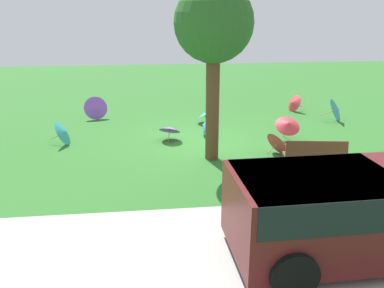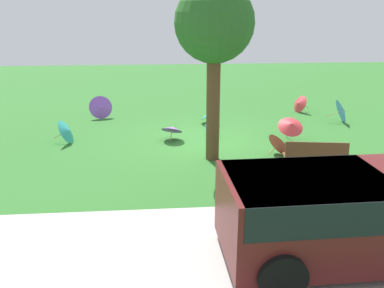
% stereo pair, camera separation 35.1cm
% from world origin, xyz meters
% --- Properties ---
extents(ground, '(40.00, 40.00, 0.00)m').
position_xyz_m(ground, '(0.00, 0.00, 0.00)').
color(ground, '#2D6B28').
extents(road_strip, '(40.00, 4.09, 0.01)m').
position_xyz_m(road_strip, '(0.00, 6.71, 0.00)').
color(road_strip, '#B2AFA8').
rests_on(road_strip, ground).
extents(van_dark, '(4.65, 2.22, 1.53)m').
position_xyz_m(van_dark, '(-1.73, 6.72, 0.91)').
color(van_dark, '#591919').
rests_on(van_dark, ground).
extents(park_bench, '(1.66, 0.72, 0.90)m').
position_xyz_m(park_bench, '(-2.60, 2.98, 0.47)').
color(park_bench, brown).
rests_on(park_bench, ground).
extents(shade_tree, '(2.12, 2.12, 4.85)m').
position_xyz_m(shade_tree, '(-0.08, 1.63, 3.69)').
color(shade_tree, brown).
rests_on(shade_tree, ground).
extents(parasol_red_0, '(0.80, 0.83, 0.74)m').
position_xyz_m(parasol_red_0, '(-4.45, -3.66, 0.37)').
color(parasol_red_0, tan).
rests_on(parasol_red_0, ground).
extents(parasol_teal_0, '(0.76, 0.87, 0.79)m').
position_xyz_m(parasol_teal_0, '(4.38, -0.22, 0.40)').
color(parasol_teal_0, tan).
rests_on(parasol_teal_0, ground).
extents(parasol_red_1, '(0.84, 0.79, 0.84)m').
position_xyz_m(parasol_red_1, '(-2.86, 0.16, 0.53)').
color(parasol_red_1, tan).
rests_on(parasol_red_1, ground).
extents(parasol_purple_0, '(0.89, 0.88, 0.61)m').
position_xyz_m(parasol_purple_0, '(1.01, -0.25, 0.39)').
color(parasol_purple_0, tan).
rests_on(parasol_purple_0, ground).
extents(parasol_blue_0, '(0.89, 0.96, 0.91)m').
position_xyz_m(parasol_blue_0, '(-5.55, -1.91, 0.46)').
color(parasol_blue_0, tan).
rests_on(parasol_blue_0, ground).
extents(parasol_red_2, '(0.81, 0.93, 0.75)m').
position_xyz_m(parasol_red_2, '(-2.11, 1.55, 0.38)').
color(parasol_red_2, tan).
rests_on(parasol_red_2, ground).
extents(parasol_purple_2, '(0.99, 0.89, 0.90)m').
position_xyz_m(parasol_purple_2, '(3.71, -3.35, 0.45)').
color(parasol_purple_2, tan).
rests_on(parasol_purple_2, ground).
extents(parasol_teal_1, '(0.91, 0.93, 0.59)m').
position_xyz_m(parasol_teal_1, '(-0.42, -2.22, 0.35)').
color(parasol_teal_1, tan).
rests_on(parasol_teal_1, ground).
extents(parasol_blue_1, '(0.70, 0.80, 0.74)m').
position_xyz_m(parasol_blue_1, '(-0.22, -0.62, 0.37)').
color(parasol_blue_1, tan).
rests_on(parasol_blue_1, ground).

